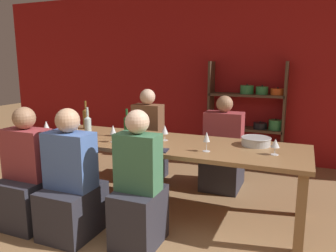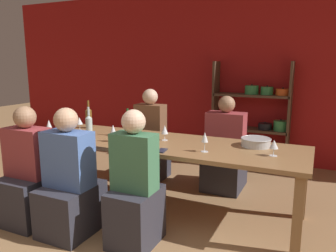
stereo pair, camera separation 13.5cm
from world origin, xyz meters
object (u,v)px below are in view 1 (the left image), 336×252
(wine_glass_white_c, at_px, (113,131))
(person_far_a, at_px, (223,155))
(person_far_b, at_px, (148,146))
(mixing_bowl, at_px, (256,141))
(wine_bottle_dark, at_px, (88,126))
(wine_glass_empty_b, at_px, (207,138))
(wine_glass_white_a, at_px, (63,127))
(person_near_c, at_px, (72,190))
(person_near_a, at_px, (139,196))
(dining_table, at_px, (164,149))
(person_near_b, at_px, (30,183))
(wine_bottle_green, at_px, (127,125))
(wine_glass_red_b, at_px, (275,144))
(cell_phone, at_px, (164,151))
(shelf_unit, at_px, (249,124))
(wine_glass_white_b, at_px, (46,126))
(wine_glass_red_a, at_px, (77,122))
(wine_glass_empty_a, at_px, (165,130))
(wine_bottle_amber, at_px, (86,118))

(wine_glass_white_c, xyz_separation_m, person_far_a, (0.91, 1.06, -0.44))
(person_far_b, bearing_deg, mixing_bowl, 159.72)
(wine_bottle_dark, distance_m, wine_glass_empty_b, 1.34)
(wine_glass_white_a, height_order, person_near_c, person_near_c)
(wine_glass_white_a, bearing_deg, person_near_a, -23.33)
(wine_glass_empty_b, xyz_separation_m, person_far_a, (-0.08, 1.03, -0.45))
(wine_bottle_dark, relative_size, person_far_b, 0.28)
(wine_glass_white_a, bearing_deg, person_far_b, 59.86)
(wine_bottle_dark, distance_m, person_near_a, 1.16)
(dining_table, bearing_deg, wine_glass_white_c, -155.92)
(person_far_a, relative_size, person_far_b, 0.95)
(person_near_b, bearing_deg, wine_bottle_green, 56.80)
(wine_glass_white_c, xyz_separation_m, wine_glass_red_b, (1.59, 0.15, -0.02))
(dining_table, bearing_deg, wine_glass_white_a, -168.96)
(wine_bottle_green, height_order, cell_phone, wine_bottle_green)
(shelf_unit, xyz_separation_m, wine_glass_empty_b, (-0.05, -2.18, 0.24))
(wine_glass_white_b, distance_m, person_near_b, 0.80)
(wine_glass_white_a, height_order, wine_glass_white_c, wine_glass_white_c)
(person_near_c, bearing_deg, shelf_unit, 68.43)
(wine_glass_white_a, relative_size, person_near_a, 0.13)
(wine_glass_empty_b, bearing_deg, wine_glass_red_a, 170.30)
(wine_glass_empty_b, bearing_deg, wine_bottle_green, 165.04)
(wine_bottle_green, height_order, wine_glass_empty_a, wine_bottle_green)
(wine_glass_empty_b, distance_m, person_near_c, 1.31)
(shelf_unit, bearing_deg, person_far_b, -132.09)
(wine_bottle_amber, bearing_deg, person_far_a, 19.93)
(wine_bottle_dark, bearing_deg, wine_glass_white_b, -175.78)
(wine_glass_white_a, distance_m, cell_phone, 1.28)
(wine_bottle_green, xyz_separation_m, wine_glass_white_a, (-0.64, -0.29, -0.02))
(person_near_b, bearing_deg, wine_glass_red_b, 18.95)
(dining_table, distance_m, wine_glass_white_c, 0.56)
(wine_glass_white_a, height_order, wine_glass_red_a, wine_glass_red_a)
(wine_bottle_dark, height_order, person_near_c, person_near_c)
(shelf_unit, distance_m, wine_bottle_amber, 2.46)
(wine_glass_red_a, bearing_deg, wine_bottle_green, -1.99)
(cell_phone, xyz_separation_m, person_near_c, (-0.69, -0.48, -0.32))
(mixing_bowl, relative_size, wine_glass_empty_b, 1.58)
(wine_bottle_green, height_order, person_far_a, person_far_a)
(wine_glass_empty_b, relative_size, wine_glass_white_b, 1.15)
(person_near_a, bearing_deg, wine_glass_empty_a, 97.31)
(wine_glass_white_a, bearing_deg, person_near_b, -83.77)
(dining_table, distance_m, wine_bottle_amber, 1.22)
(wine_glass_empty_a, xyz_separation_m, wine_glass_red_b, (1.13, -0.13, -0.01))
(wine_glass_empty_a, bearing_deg, person_near_b, -139.99)
(cell_phone, bearing_deg, person_near_a, -98.43)
(wine_glass_white_c, bearing_deg, shelf_unit, 64.77)
(cell_phone, height_order, person_near_c, person_near_c)
(shelf_unit, xyz_separation_m, wine_glass_empty_a, (-0.58, -1.93, 0.23))
(wine_glass_empty_a, distance_m, wine_glass_empty_b, 0.59)
(wine_glass_white_a, xyz_separation_m, person_far_b, (0.56, 0.97, -0.39))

